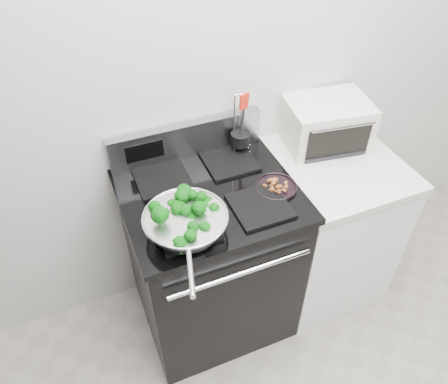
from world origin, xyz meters
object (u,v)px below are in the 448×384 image
skillet (186,222)px  bacon_plate (276,185)px  utensil_holder (240,142)px  gas_range (211,258)px  toaster_oven (326,123)px

skillet → bacon_plate: skillet is taller
skillet → utensil_holder: utensil_holder is taller
gas_range → toaster_oven: (0.71, 0.17, 0.55)m
skillet → toaster_oven: bearing=37.0°
gas_range → utensil_holder: utensil_holder is taller
skillet → bacon_plate: size_ratio=2.85×
gas_range → bacon_plate: bearing=-16.9°
skillet → utensil_holder: (0.42, 0.41, 0.01)m
gas_range → utensil_holder: size_ratio=3.43×
utensil_holder → toaster_oven: (0.46, -0.05, 0.03)m
bacon_plate → utensil_holder: bearing=96.9°
utensil_holder → toaster_oven: 0.46m
bacon_plate → toaster_oven: bearing=32.1°
bacon_plate → toaster_oven: 0.50m
gas_range → skillet: (-0.17, -0.19, 0.52)m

